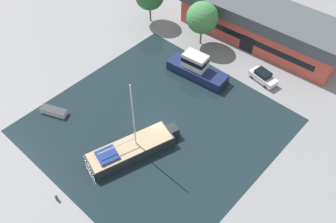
{
  "coord_description": "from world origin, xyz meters",
  "views": [
    {
      "loc": [
        22.94,
        -22.86,
        38.28
      ],
      "look_at": [
        0.0,
        2.2,
        1.0
      ],
      "focal_mm": 40.0,
      "sensor_mm": 36.0,
      "label": 1
    }
  ],
  "objects_px": {
    "quay_tree_near_building": "(202,18)",
    "sailboat_moored": "(132,149)",
    "motor_cruiser": "(197,68)",
    "small_dinghy": "(54,111)",
    "warehouse_building": "(262,23)",
    "parked_car": "(263,77)"
  },
  "relations": [
    {
      "from": "quay_tree_near_building",
      "to": "parked_car",
      "type": "height_order",
      "value": "quay_tree_near_building"
    },
    {
      "from": "quay_tree_near_building",
      "to": "small_dinghy",
      "type": "distance_m",
      "value": 26.67
    },
    {
      "from": "quay_tree_near_building",
      "to": "small_dinghy",
      "type": "bearing_deg",
      "value": -100.86
    },
    {
      "from": "sailboat_moored",
      "to": "parked_car",
      "type": "bearing_deg",
      "value": 95.39
    },
    {
      "from": "quay_tree_near_building",
      "to": "motor_cruiser",
      "type": "bearing_deg",
      "value": -55.47
    },
    {
      "from": "sailboat_moored",
      "to": "motor_cruiser",
      "type": "height_order",
      "value": "sailboat_moored"
    },
    {
      "from": "warehouse_building",
      "to": "motor_cruiser",
      "type": "xyz_separation_m",
      "value": [
        -1.89,
        -14.25,
        -1.68
      ]
    },
    {
      "from": "warehouse_building",
      "to": "parked_car",
      "type": "bearing_deg",
      "value": -57.16
    },
    {
      "from": "warehouse_building",
      "to": "quay_tree_near_building",
      "type": "xyz_separation_m",
      "value": [
        -6.43,
        -7.65,
        1.92
      ]
    },
    {
      "from": "warehouse_building",
      "to": "sailboat_moored",
      "type": "height_order",
      "value": "sailboat_moored"
    },
    {
      "from": "small_dinghy",
      "to": "parked_car",
      "type": "bearing_deg",
      "value": -58.41
    },
    {
      "from": "sailboat_moored",
      "to": "motor_cruiser",
      "type": "bearing_deg",
      "value": 118.8
    },
    {
      "from": "quay_tree_near_building",
      "to": "sailboat_moored",
      "type": "relative_size",
      "value": 0.61
    },
    {
      "from": "quay_tree_near_building",
      "to": "sailboat_moored",
      "type": "distance_m",
      "value": 24.84
    },
    {
      "from": "quay_tree_near_building",
      "to": "motor_cruiser",
      "type": "relative_size",
      "value": 0.77
    },
    {
      "from": "warehouse_building",
      "to": "small_dinghy",
      "type": "distance_m",
      "value": 35.44
    },
    {
      "from": "quay_tree_near_building",
      "to": "warehouse_building",
      "type": "bearing_deg",
      "value": 49.98
    },
    {
      "from": "warehouse_building",
      "to": "quay_tree_near_building",
      "type": "bearing_deg",
      "value": -133.25
    },
    {
      "from": "warehouse_building",
      "to": "small_dinghy",
      "type": "bearing_deg",
      "value": -112.01
    },
    {
      "from": "motor_cruiser",
      "to": "small_dinghy",
      "type": "distance_m",
      "value": 21.45
    },
    {
      "from": "quay_tree_near_building",
      "to": "small_dinghy",
      "type": "relative_size",
      "value": 1.86
    },
    {
      "from": "warehouse_building",
      "to": "sailboat_moored",
      "type": "relative_size",
      "value": 2.26
    }
  ]
}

